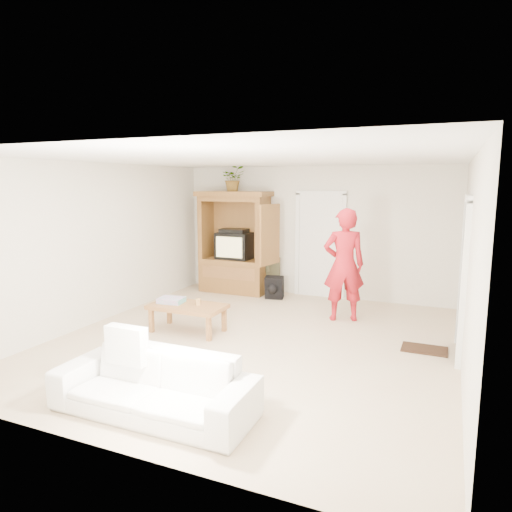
{
  "coord_description": "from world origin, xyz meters",
  "views": [
    {
      "loc": [
        2.53,
        -5.82,
        2.27
      ],
      "look_at": [
        -0.22,
        0.6,
        1.15
      ],
      "focal_mm": 32.0,
      "sensor_mm": 36.0,
      "label": 1
    }
  ],
  "objects": [
    {
      "name": "framed_picture",
      "position": [
        2.73,
        1.9,
        1.6
      ],
      "size": [
        0.03,
        0.6,
        0.48
      ],
      "primitive_type": "cube",
      "color": "black",
      "rests_on": "wall_right"
    },
    {
      "name": "backpack_olive",
      "position": [
        -0.86,
        2.85,
        0.37
      ],
      "size": [
        0.45,
        0.39,
        0.74
      ],
      "primitive_type": null,
      "rotation": [
        0.0,
        0.0,
        0.29
      ],
      "color": "#47442B",
      "rests_on": "floor"
    },
    {
      "name": "floor",
      "position": [
        0.0,
        0.0,
        0.0
      ],
      "size": [
        6.0,
        6.0,
        0.0
      ],
      "primitive_type": "plane",
      "color": "tan",
      "rests_on": "ground"
    },
    {
      "name": "backpack_black",
      "position": [
        -0.6,
        2.39,
        0.22
      ],
      "size": [
        0.39,
        0.27,
        0.44
      ],
      "primitive_type": null,
      "rotation": [
        0.0,
        0.0,
        0.18
      ],
      "color": "black",
      "rests_on": "floor"
    },
    {
      "name": "doorway_right",
      "position": [
        2.73,
        0.6,
        1.02
      ],
      "size": [
        0.05,
        0.9,
        2.04
      ],
      "primitive_type": "cube",
      "color": "black",
      "rests_on": "floor"
    },
    {
      "name": "towel",
      "position": [
        -1.4,
        -0.01,
        0.47
      ],
      "size": [
        0.41,
        0.32,
        0.08
      ],
      "primitive_type": "cube",
      "rotation": [
        0.0,
        0.0,
        0.1
      ],
      "color": "#FE54B6",
      "rests_on": "coffee_table"
    },
    {
      "name": "doormat",
      "position": [
        2.3,
        0.6,
        0.01
      ],
      "size": [
        0.6,
        0.4,
        0.02
      ],
      "primitive_type": "cube",
      "color": "#382316",
      "rests_on": "floor"
    },
    {
      "name": "armoire",
      "position": [
        -1.58,
        2.66,
        0.91
      ],
      "size": [
        1.82,
        1.14,
        2.1
      ],
      "color": "brown",
      "rests_on": "floor"
    },
    {
      "name": "ceiling",
      "position": [
        0.0,
        0.0,
        2.6
      ],
      "size": [
        6.0,
        6.0,
        0.0
      ],
      "primitive_type": "plane",
      "rotation": [
        3.14,
        0.0,
        0.0
      ],
      "color": "white",
      "rests_on": "floor"
    },
    {
      "name": "coffee_table",
      "position": [
        -1.11,
        -0.01,
        0.37
      ],
      "size": [
        1.16,
        0.63,
        0.43
      ],
      "rotation": [
        0.0,
        0.0,
        -0.01
      ],
      "color": "#A26D37",
      "rests_on": "floor"
    },
    {
      "name": "wall_front",
      "position": [
        0.0,
        -3.0,
        1.3
      ],
      "size": [
        5.5,
        0.0,
        5.5
      ],
      "primitive_type": "plane",
      "rotation": [
        -1.57,
        0.0,
        0.0
      ],
      "color": "silver",
      "rests_on": "floor"
    },
    {
      "name": "man",
      "position": [
        0.95,
        1.55,
        0.94
      ],
      "size": [
        0.8,
        0.67,
        1.87
      ],
      "primitive_type": "imported",
      "rotation": [
        0.0,
        0.0,
        3.53
      ],
      "color": "#B11722",
      "rests_on": "floor"
    },
    {
      "name": "sofa",
      "position": [
        -0.07,
        -2.31,
        0.3
      ],
      "size": [
        2.04,
        0.81,
        0.6
      ],
      "primitive_type": "imported",
      "rotation": [
        0.0,
        0.0,
        0.0
      ],
      "color": "white",
      "rests_on": "floor"
    },
    {
      "name": "plant",
      "position": [
        -1.6,
        2.63,
        2.36
      ],
      "size": [
        0.61,
        0.59,
        0.51
      ],
      "primitive_type": "imported",
      "rotation": [
        0.0,
        0.0,
        0.58
      ],
      "color": "#4C7238",
      "rests_on": "armoire"
    },
    {
      "name": "wall_right",
      "position": [
        2.75,
        0.0,
        1.3
      ],
      "size": [
        0.0,
        6.0,
        6.0
      ],
      "primitive_type": "plane",
      "rotation": [
        1.57,
        0.0,
        -1.57
      ],
      "color": "silver",
      "rests_on": "floor"
    },
    {
      "name": "candle",
      "position": [
        -0.95,
        0.04,
        0.48
      ],
      "size": [
        0.08,
        0.08,
        0.1
      ],
      "primitive_type": "cylinder",
      "color": "tan",
      "rests_on": "coffee_table"
    },
    {
      "name": "wall_left",
      "position": [
        -2.75,
        0.0,
        1.3
      ],
      "size": [
        0.0,
        6.0,
        6.0
      ],
      "primitive_type": "plane",
      "rotation": [
        1.57,
        0.0,
        1.57
      ],
      "color": "silver",
      "rests_on": "floor"
    },
    {
      "name": "door_back",
      "position": [
        0.15,
        2.97,
        1.02
      ],
      "size": [
        0.85,
        0.05,
        2.04
      ],
      "primitive_type": "cube",
      "color": "white",
      "rests_on": "floor"
    },
    {
      "name": "wall_back",
      "position": [
        0.0,
        3.0,
        1.3
      ],
      "size": [
        5.5,
        0.0,
        5.5
      ],
      "primitive_type": "plane",
      "rotation": [
        1.57,
        0.0,
        0.0
      ],
      "color": "silver",
      "rests_on": "floor"
    }
  ]
}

